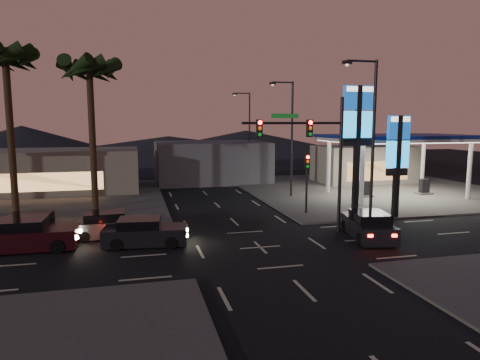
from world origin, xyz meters
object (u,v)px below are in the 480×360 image
object	(u,v)px
gas_station	(397,139)
pylon_sign_tall	(358,125)
pylon_sign_short	(398,150)
traffic_signal_mast	(313,145)
car_lane_a_mid	(26,236)
car_lane_a_front	(144,233)
suv_station	(368,226)
car_lane_b_mid	(34,228)
car_lane_b_front	(109,225)

from	to	relation	value
gas_station	pylon_sign_tall	distance (m)	10.01
pylon_sign_short	pylon_sign_tall	bearing A→B (deg)	158.20
traffic_signal_mast	car_lane_a_mid	size ratio (longest dim) A/B	1.59
pylon_sign_short	car_lane_a_front	bearing A→B (deg)	-171.30
gas_station	suv_station	world-z (taller)	gas_station
traffic_signal_mast	car_lane_b_mid	world-z (taller)	traffic_signal_mast
car_lane_a_front	car_lane_b_mid	bearing A→B (deg)	156.48
car_lane_a_front	gas_station	bearing A→B (deg)	24.71
gas_station	car_lane_b_mid	size ratio (longest dim) A/B	2.60
gas_station	car_lane_b_mid	world-z (taller)	gas_station
traffic_signal_mast	car_lane_b_front	world-z (taller)	traffic_signal_mast
pylon_sign_short	car_lane_b_front	xyz separation A→B (m)	(-18.85, -0.38, -3.97)
pylon_sign_tall	gas_station	bearing A→B (deg)	40.91
car_lane_a_front	car_lane_b_front	bearing A→B (deg)	131.10
pylon_sign_tall	traffic_signal_mast	distance (m)	6.02
car_lane_a_front	car_lane_b_front	world-z (taller)	car_lane_b_front
car_lane_a_mid	car_lane_b_mid	size ratio (longest dim) A/B	1.07
pylon_sign_short	traffic_signal_mast	distance (m)	7.69
car_lane_a_mid	car_lane_a_front	bearing A→B (deg)	-5.39
car_lane_a_mid	pylon_sign_short	bearing A→B (deg)	5.09
car_lane_b_mid	pylon_sign_tall	bearing A→B (deg)	2.82
traffic_signal_mast	car_lane_b_mid	size ratio (longest dim) A/B	1.70
gas_station	car_lane_a_mid	size ratio (longest dim) A/B	2.42
car_lane_a_mid	pylon_sign_tall	bearing A→B (deg)	8.48
pylon_sign_tall	car_lane_a_mid	xyz separation A→B (m)	(-20.32, -3.03, -5.64)
pylon_sign_short	car_lane_a_front	world-z (taller)	pylon_sign_short
gas_station	pylon_sign_short	world-z (taller)	pylon_sign_short
gas_station	traffic_signal_mast	world-z (taller)	traffic_signal_mast
car_lane_a_mid	car_lane_b_mid	world-z (taller)	car_lane_a_mid
gas_station	car_lane_a_front	bearing A→B (deg)	-155.29
pylon_sign_tall	traffic_signal_mast	xyz separation A→B (m)	(-4.74, -3.51, -1.17)
pylon_sign_tall	pylon_sign_short	distance (m)	3.20
car_lane_a_mid	suv_station	bearing A→B (deg)	-6.73
pylon_sign_short	car_lane_b_mid	distance (m)	23.20
car_lane_b_front	suv_station	size ratio (longest dim) A/B	0.95
traffic_signal_mast	car_lane_a_mid	bearing A→B (deg)	178.23
car_lane_b_mid	pylon_sign_short	bearing A→B (deg)	0.01
pylon_sign_short	car_lane_b_mid	xyz separation A→B (m)	(-22.86, -0.00, -3.97)
gas_station	car_lane_b_front	distance (m)	25.50
pylon_sign_tall	pylon_sign_short	bearing A→B (deg)	-21.80
pylon_sign_tall	car_lane_b_mid	bearing A→B (deg)	-177.18
pylon_sign_tall	traffic_signal_mast	world-z (taller)	pylon_sign_tall
car_lane_a_mid	car_lane_b_front	distance (m)	4.30
traffic_signal_mast	car_lane_a_mid	distance (m)	16.21
gas_station	car_lane_a_mid	bearing A→B (deg)	-161.09
gas_station	car_lane_b_front	bearing A→B (deg)	-161.72
car_lane_a_front	car_lane_a_mid	xyz separation A→B (m)	(-5.90, 0.56, 0.08)
pylon_sign_tall	suv_station	size ratio (longest dim) A/B	1.83
gas_station	pylon_sign_short	size ratio (longest dim) A/B	1.74
pylon_sign_tall	suv_station	distance (m)	7.95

